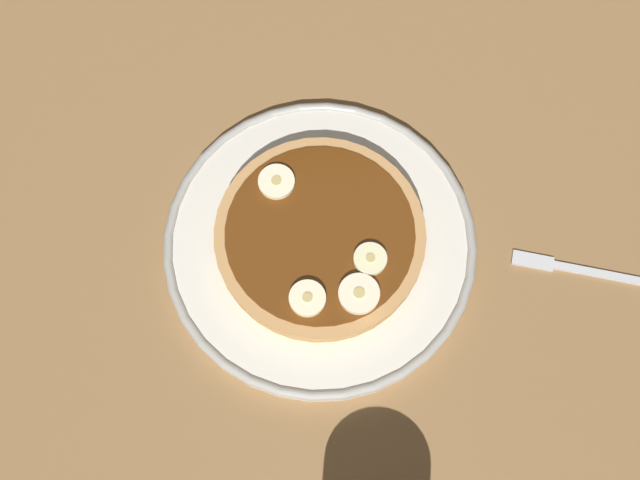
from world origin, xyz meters
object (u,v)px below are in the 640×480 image
object	(u,v)px
banana_slice_1	(307,299)
banana_slice_2	(359,294)
plate	(320,243)
banana_slice_0	(370,259)
pancake_stack	(317,238)
banana_slice_3	(277,182)
fork	(579,269)

from	to	relation	value
banana_slice_1	banana_slice_2	world-z (taller)	same
plate	banana_slice_0	distance (cm)	5.45
pancake_stack	banana_slice_1	world-z (taller)	banana_slice_1
plate	banana_slice_2	bearing A→B (deg)	22.34
banana_slice_2	banana_slice_0	bearing A→B (deg)	153.60
pancake_stack	banana_slice_3	world-z (taller)	banana_slice_3
fork	pancake_stack	bearing A→B (deg)	-103.64
banana_slice_0	banana_slice_1	size ratio (longest dim) A/B	0.92
plate	banana_slice_0	world-z (taller)	banana_slice_0
banana_slice_1	banana_slice_3	distance (cm)	10.29
banana_slice_1	banana_slice_2	size ratio (longest dim) A/B	0.89
pancake_stack	banana_slice_3	distance (cm)	5.70
pancake_stack	banana_slice_0	bearing A→B (deg)	53.42
banana_slice_2	banana_slice_3	distance (cm)	11.67
plate	banana_slice_3	bearing A→B (deg)	-148.87
pancake_stack	fork	world-z (taller)	pancake_stack
plate	pancake_stack	distance (cm)	1.57
pancake_stack	banana_slice_1	distance (cm)	5.75
banana_slice_3	fork	xyz separation A→B (cm)	(10.08, 24.26, -3.40)
banana_slice_0	banana_slice_3	distance (cm)	10.15
banana_slice_1	banana_slice_3	world-z (taller)	banana_slice_1
banana_slice_0	banana_slice_2	bearing A→B (deg)	-26.40
banana_slice_2	fork	distance (cm)	19.35
plate	banana_slice_3	distance (cm)	6.34
pancake_stack	banana_slice_2	size ratio (longest dim) A/B	5.52
banana_slice_1	fork	bearing A→B (deg)	90.36
banana_slice_0	banana_slice_1	xyz separation A→B (cm)	(2.50, -5.41, 0.03)
banana_slice_0	banana_slice_3	xyz separation A→B (cm)	(-7.73, -6.57, -0.04)
plate	banana_slice_1	bearing A→B (deg)	-18.28
banana_slice_0	banana_slice_2	size ratio (longest dim) A/B	0.82
banana_slice_1	pancake_stack	bearing A→B (deg)	164.08
banana_slice_3	banana_slice_0	bearing A→B (deg)	40.38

